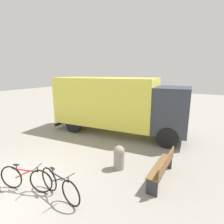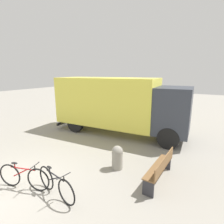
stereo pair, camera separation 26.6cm
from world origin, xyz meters
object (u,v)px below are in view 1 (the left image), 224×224
at_px(delivery_truck, 116,103).
at_px(bollard_near_bench, 119,156).
at_px(bicycle_middle, 26,179).
at_px(bicycle_far, 59,185).
at_px(park_bench, 163,166).

distance_m(delivery_truck, bollard_near_bench, 4.22).
xyz_separation_m(delivery_truck, bicycle_middle, (-0.05, -5.98, -1.39)).
height_order(bicycle_far, bollard_near_bench, bollard_near_bench).
height_order(bicycle_middle, bollard_near_bench, bollard_near_bench).
distance_m(bicycle_far, bollard_near_bench, 2.35).
xyz_separation_m(bicycle_far, bollard_near_bench, (0.82, 2.20, 0.09)).
bearing_deg(park_bench, bicycle_far, 135.32).
bearing_deg(bicycle_far, delivery_truck, 110.90).
xyz_separation_m(delivery_truck, bollard_near_bench, (1.89, -3.54, -1.31)).
height_order(delivery_truck, park_bench, delivery_truck).
bearing_deg(bicycle_far, bicycle_middle, -157.55).
relative_size(delivery_truck, bicycle_middle, 4.55).
bearing_deg(bollard_near_bench, bicycle_middle, -128.44).
bearing_deg(bicycle_middle, bicycle_far, -4.08).
relative_size(park_bench, bollard_near_bench, 2.09).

